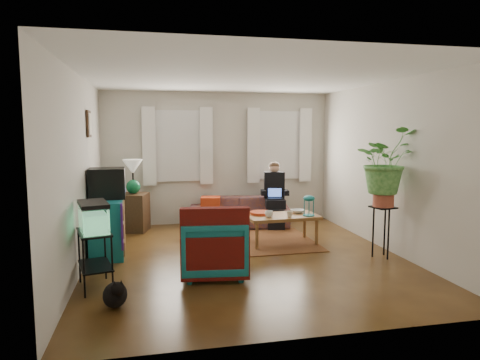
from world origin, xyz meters
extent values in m
cube|color=#4F2B14|center=(0.00, 0.00, 0.00)|extent=(4.50, 5.00, 0.01)
cube|color=white|center=(0.00, 0.00, 2.60)|extent=(4.50, 5.00, 0.01)
cube|color=silver|center=(0.00, 2.50, 1.30)|extent=(4.50, 0.01, 2.60)
cube|color=silver|center=(0.00, -2.50, 1.30)|extent=(4.50, 0.01, 2.60)
cube|color=silver|center=(-2.25, 0.00, 1.30)|extent=(0.01, 5.00, 2.60)
cube|color=silver|center=(2.25, 0.00, 1.30)|extent=(0.01, 5.00, 2.60)
cube|color=white|center=(-0.80, 2.48, 1.55)|extent=(1.08, 0.04, 1.38)
cube|color=white|center=(1.25, 2.48, 1.55)|extent=(1.08, 0.04, 1.38)
cube|color=white|center=(-0.80, 2.40, 1.55)|extent=(1.36, 0.06, 1.50)
cube|color=white|center=(1.25, 2.40, 1.55)|extent=(1.36, 0.06, 1.50)
cube|color=#3D2616|center=(-2.21, 0.85, 1.95)|extent=(0.04, 0.32, 0.40)
cube|color=brown|center=(0.31, 0.80, 0.01)|extent=(2.01, 1.62, 0.01)
imported|color=brown|center=(0.33, 2.05, 0.37)|extent=(2.02, 1.10, 0.75)
cube|color=#3E2417|center=(-1.65, 2.05, 0.35)|extent=(0.59, 0.59, 0.70)
cube|color=#126271|center=(-1.99, 0.58, 0.42)|extent=(0.51, 0.96, 0.84)
cube|color=black|center=(-1.98, 0.67, 1.07)|extent=(0.53, 0.49, 0.45)
cube|color=black|center=(-2.00, -0.81, 0.34)|extent=(0.47, 0.67, 0.68)
cube|color=#7FD899|center=(-2.00, -0.81, 0.86)|extent=(0.43, 0.61, 0.36)
ellipsoid|color=black|center=(-1.73, -1.44, 0.16)|extent=(0.34, 0.44, 0.33)
imported|color=#105764|center=(-0.56, -0.63, 0.42)|extent=(0.89, 0.84, 0.83)
cube|color=#9E0A0A|center=(-0.60, -0.95, 0.59)|extent=(0.85, 0.28, 0.68)
cube|color=brown|center=(0.75, 0.63, 0.24)|extent=(1.19, 0.69, 0.48)
imported|color=white|center=(0.50, 0.51, 0.53)|extent=(0.14, 0.14, 0.10)
imported|color=beige|center=(0.82, 0.45, 0.53)|extent=(0.11, 0.11, 0.10)
imported|color=white|center=(1.06, 0.75, 0.51)|extent=(0.24, 0.24, 0.06)
cylinder|color=#B21414|center=(0.43, 0.77, 0.50)|extent=(0.38, 0.38, 0.04)
cube|color=black|center=(1.96, -0.39, 0.38)|extent=(0.38, 0.38, 0.75)
imported|color=#599947|center=(1.96, -0.39, 1.28)|extent=(1.01, 0.92, 0.96)
camera|label=1|loc=(-1.34, -5.94, 1.86)|focal=32.00mm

